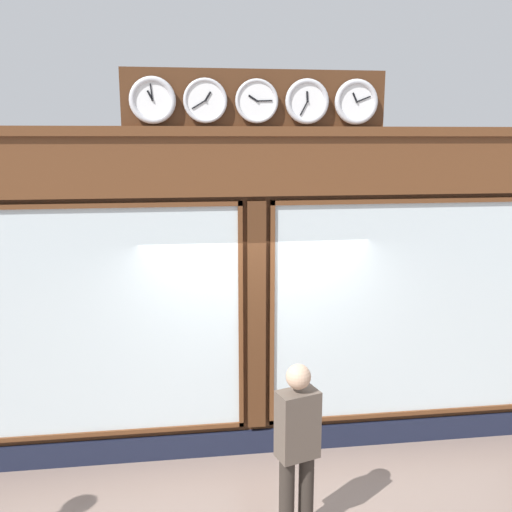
% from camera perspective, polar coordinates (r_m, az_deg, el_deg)
% --- Properties ---
extents(shop_facade, '(6.85, 0.42, 4.29)m').
position_cam_1_polar(shop_facade, '(6.33, -0.15, -3.67)').
color(shop_facade, '#4C2B16').
rests_on(shop_facade, ground_plane).
extents(pedestrian, '(0.41, 0.32, 1.69)m').
position_cam_1_polar(pedestrian, '(5.27, 4.21, -18.59)').
color(pedestrian, '#312A24').
rests_on(pedestrian, ground_plane).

